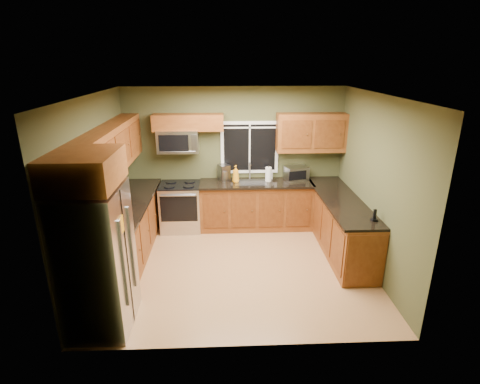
{
  "coord_description": "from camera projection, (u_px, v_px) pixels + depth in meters",
  "views": [
    {
      "loc": [
        -0.2,
        -5.32,
        3.18
      ],
      "look_at": [
        0.05,
        0.35,
        1.15
      ],
      "focal_mm": 28.0,
      "sensor_mm": 36.0,
      "label": 1
    }
  ],
  "objects": [
    {
      "name": "countertop_left",
      "position": [
        129.0,
        204.0,
        6.14
      ],
      "size": [
        0.65,
        2.65,
        0.04
      ],
      "primitive_type": "cube",
      "color": "black",
      "rests_on": "base_cabinets_left"
    },
    {
      "name": "base_cabinets_back",
      "position": [
        256.0,
        206.0,
        7.35
      ],
      "size": [
        2.17,
        0.6,
        0.9
      ],
      "primitive_type": "cube",
      "color": "brown",
      "rests_on": "ground"
    },
    {
      "name": "floor",
      "position": [
        238.0,
        266.0,
        6.08
      ],
      "size": [
        4.2,
        4.2,
        0.0
      ],
      "primitive_type": "plane",
      "color": "#A47448",
      "rests_on": "ground"
    },
    {
      "name": "microwave",
      "position": [
        178.0,
        141.0,
        6.96
      ],
      "size": [
        0.76,
        0.41,
        0.42
      ],
      "color": "#B7B7BC",
      "rests_on": "back_wall"
    },
    {
      "name": "right_wall",
      "position": [
        375.0,
        185.0,
        5.71
      ],
      "size": [
        0.0,
        3.6,
        3.6
      ],
      "primitive_type": "plane",
      "rotation": [
        1.57,
        0.0,
        -1.57
      ],
      "color": "#444728",
      "rests_on": "ground"
    },
    {
      "name": "left_wall",
      "position": [
        96.0,
        189.0,
        5.54
      ],
      "size": [
        0.0,
        3.6,
        3.6
      ],
      "primitive_type": "plane",
      "rotation": [
        1.57,
        0.0,
        1.57
      ],
      "color": "#444728",
      "rests_on": "ground"
    },
    {
      "name": "toaster_oven",
      "position": [
        296.0,
        173.0,
        7.29
      ],
      "size": [
        0.49,
        0.43,
        0.26
      ],
      "color": "#B7B7BC",
      "rests_on": "countertop_back"
    },
    {
      "name": "kettle",
      "position": [
        224.0,
        175.0,
        7.2
      ],
      "size": [
        0.14,
        0.14,
        0.25
      ],
      "color": "#B7B7BC",
      "rests_on": "countertop_back"
    },
    {
      "name": "range",
      "position": [
        181.0,
        206.0,
        7.26
      ],
      "size": [
        0.76,
        0.69,
        0.94
      ],
      "color": "#B7B7BC",
      "rests_on": "ground"
    },
    {
      "name": "countertop_back",
      "position": [
        256.0,
        183.0,
        7.17
      ],
      "size": [
        2.17,
        0.65,
        0.04
      ],
      "primitive_type": "cube",
      "color": "black",
      "rests_on": "base_cabinets_back"
    },
    {
      "name": "sink",
      "position": [
        250.0,
        182.0,
        7.17
      ],
      "size": [
        0.6,
        0.42,
        0.36
      ],
      "color": "slate",
      "rests_on": "countertop_back"
    },
    {
      "name": "base_cabinets_peninsula",
      "position": [
        340.0,
        225.0,
        6.51
      ],
      "size": [
        0.6,
        2.52,
        0.9
      ],
      "color": "brown",
      "rests_on": "ground"
    },
    {
      "name": "upper_cabinets_back_left",
      "position": [
        188.0,
        122.0,
        6.88
      ],
      "size": [
        1.3,
        0.33,
        0.3
      ],
      "primitive_type": "cube",
      "color": "brown",
      "rests_on": "back_wall"
    },
    {
      "name": "base_cabinets_left",
      "position": [
        130.0,
        230.0,
        6.3
      ],
      "size": [
        0.6,
        2.65,
        0.9
      ],
      "primitive_type": "cube",
      "color": "brown",
      "rests_on": "ground"
    },
    {
      "name": "soap_bottle_a",
      "position": [
        236.0,
        174.0,
        7.12
      ],
      "size": [
        0.17,
        0.17,
        0.33
      ],
      "primitive_type": "imported",
      "rotation": [
        0.0,
        0.0,
        -0.43
      ],
      "color": "orange",
      "rests_on": "countertop_back"
    },
    {
      "name": "window",
      "position": [
        250.0,
        147.0,
        7.24
      ],
      "size": [
        1.12,
        0.03,
        1.02
      ],
      "color": "white",
      "rests_on": "back_wall"
    },
    {
      "name": "front_wall",
      "position": [
        244.0,
        243.0,
        3.93
      ],
      "size": [
        4.2,
        0.0,
        4.2
      ],
      "primitive_type": "plane",
      "rotation": [
        -1.57,
        0.0,
        0.0
      ],
      "color": "#444728",
      "rests_on": "ground"
    },
    {
      "name": "back_wall",
      "position": [
        234.0,
        158.0,
        7.32
      ],
      "size": [
        4.2,
        0.0,
        4.2
      ],
      "primitive_type": "plane",
      "rotation": [
        1.57,
        0.0,
        0.0
      ],
      "color": "#444728",
      "rests_on": "ground"
    },
    {
      "name": "ceiling",
      "position": [
        238.0,
        95.0,
        5.17
      ],
      "size": [
        4.2,
        4.2,
        0.0
      ],
      "primitive_type": "plane",
      "rotation": [
        3.14,
        0.0,
        0.0
      ],
      "color": "white",
      "rests_on": "back_wall"
    },
    {
      "name": "soap_bottle_b",
      "position": [
        270.0,
        174.0,
        7.35
      ],
      "size": [
        0.1,
        0.1,
        0.21
      ],
      "primitive_type": "imported",
      "rotation": [
        0.0,
        0.0,
        0.04
      ],
      "color": "white",
      "rests_on": "countertop_back"
    },
    {
      "name": "upper_cabinets_back_right",
      "position": [
        311.0,
        133.0,
        7.05
      ],
      "size": [
        1.3,
        0.33,
        0.72
      ],
      "primitive_type": "cube",
      "color": "brown",
      "rests_on": "back_wall"
    },
    {
      "name": "paper_towel_roll",
      "position": [
        268.0,
        174.0,
        7.19
      ],
      "size": [
        0.12,
        0.12,
        0.31
      ],
      "color": "white",
      "rests_on": "countertop_back"
    },
    {
      "name": "upper_cabinet_over_fridge",
      "position": [
        84.0,
        169.0,
        4.1
      ],
      "size": [
        0.72,
        0.9,
        0.38
      ],
      "primitive_type": "cube",
      "color": "brown",
      "rests_on": "left_wall"
    },
    {
      "name": "cordless_phone",
      "position": [
        374.0,
        217.0,
        5.45
      ],
      "size": [
        0.09,
        0.09,
        0.18
      ],
      "color": "black",
      "rests_on": "countertop_peninsula"
    },
    {
      "name": "coffee_maker",
      "position": [
        224.0,
        173.0,
        7.25
      ],
      "size": [
        0.26,
        0.3,
        0.31
      ],
      "color": "slate",
      "rests_on": "countertop_back"
    },
    {
      "name": "countertop_peninsula",
      "position": [
        341.0,
        199.0,
        6.36
      ],
      "size": [
        0.65,
        2.5,
        0.04
      ],
      "primitive_type": "cube",
      "color": "black",
      "rests_on": "base_cabinets_peninsula"
    },
    {
      "name": "refrigerator",
      "position": [
        97.0,
        260.0,
        4.48
      ],
      "size": [
        0.74,
        0.9,
        1.8
      ],
      "color": "#B7B7BC",
      "rests_on": "ground"
    },
    {
      "name": "upper_cabinets_left",
      "position": [
        112.0,
        148.0,
        5.82
      ],
      "size": [
        0.33,
        2.65,
        0.72
      ],
      "primitive_type": "cube",
      "color": "brown",
      "rests_on": "left_wall"
    }
  ]
}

